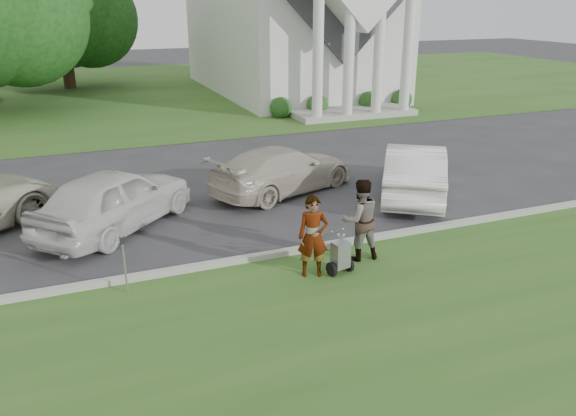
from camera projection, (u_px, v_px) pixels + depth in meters
ground at (303, 264)px, 12.48m from camera, size 120.00×120.00×0.00m
grass_strip at (370, 334)px, 9.87m from camera, size 80.00×7.00×0.01m
church_lawn at (138, 91)px, 36.00m from camera, size 80.00×30.00×0.01m
curb at (293, 251)px, 12.94m from camera, size 80.00×0.18×0.15m
tree_back at (60, 13)px, 35.57m from camera, size 9.61×7.60×8.89m
striping_cart at (340, 255)px, 11.91m from camera, size 0.61×1.11×0.98m
person_left at (313, 237)px, 11.67m from camera, size 0.74×0.60×1.76m
person_right at (360, 220)px, 12.43m from camera, size 0.95×0.77×1.87m
parking_meter_near at (124, 257)px, 10.98m from camera, size 0.09×0.08×1.25m
car_b at (114, 199)px, 14.17m from camera, size 4.66×4.62×1.60m
car_c at (283, 170)px, 16.96m from camera, size 5.15×3.57×1.39m
car_d at (414, 170)px, 16.55m from camera, size 4.04×4.90×1.57m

